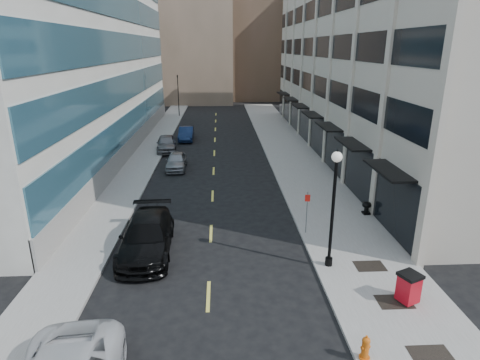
{
  "coord_description": "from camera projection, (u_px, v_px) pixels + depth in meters",
  "views": [
    {
      "loc": [
        0.61,
        -12.58,
        10.04
      ],
      "look_at": [
        1.8,
        11.0,
        2.15
      ],
      "focal_mm": 30.0,
      "sensor_mm": 36.0,
      "label": 1
    }
  ],
  "objects": [
    {
      "name": "lamppost",
      "position": [
        334.0,
        200.0,
        18.02
      ],
      "size": [
        0.47,
        0.47,
        5.7
      ],
      "color": "black",
      "rests_on": "sidewalk_right"
    },
    {
      "name": "trash_bin",
      "position": [
        409.0,
        287.0,
        16.14
      ],
      "size": [
        1.05,
        1.05,
        1.29
      ],
      "rotation": [
        0.0,
        0.0,
        0.42
      ],
      "color": "#AD0B17",
      "rests_on": "sidewalk_right"
    },
    {
      "name": "car_silver_sedan",
      "position": [
        176.0,
        161.0,
        34.35
      ],
      "size": [
        1.79,
        4.25,
        1.43
      ],
      "primitive_type": "imported",
      "rotation": [
        0.0,
        0.0,
        0.02
      ],
      "color": "gray",
      "rests_on": "ground"
    },
    {
      "name": "sidewalk_left",
      "position": [
        136.0,
        171.0,
        33.68
      ],
      "size": [
        3.0,
        80.0,
        0.15
      ],
      "primitive_type": "cube",
      "color": "gray",
      "rests_on": "ground"
    },
    {
      "name": "building_left",
      "position": [
        38.0,
        47.0,
        36.72
      ],
      "size": [
        16.14,
        46.0,
        20.0
      ],
      "color": "silver",
      "rests_on": "ground"
    },
    {
      "name": "sign_post",
      "position": [
        307.0,
        207.0,
        21.91
      ],
      "size": [
        0.28,
        0.07,
        2.43
      ],
      "rotation": [
        0.0,
        0.0,
        -0.09
      ],
      "color": "slate",
      "rests_on": "sidewalk_right"
    },
    {
      "name": "skyline_stone",
      "position": [
        311.0,
        47.0,
        75.28
      ],
      "size": [
        10.0,
        14.0,
        20.0
      ],
      "primitive_type": "cube",
      "color": "#BBB19E",
      "rests_on": "ground"
    },
    {
      "name": "road_centerline",
      "position": [
        213.0,
        182.0,
        31.17
      ],
      "size": [
        0.15,
        68.2,
        0.01
      ],
      "color": "#D8CC4C",
      "rests_on": "ground"
    },
    {
      "name": "sidewalk_right",
      "position": [
        301.0,
        169.0,
        34.35
      ],
      "size": [
        5.0,
        80.0,
        0.15
      ],
      "primitive_type": "cube",
      "color": "gray",
      "rests_on": "ground"
    },
    {
      "name": "fire_hydrant",
      "position": [
        365.0,
        348.0,
        13.24
      ],
      "size": [
        0.36,
        0.36,
        0.9
      ],
      "rotation": [
        0.0,
        0.0,
        0.3
      ],
      "color": "orange",
      "rests_on": "sidewalk_right"
    },
    {
      "name": "car_blue_sedan",
      "position": [
        186.0,
        134.0,
        44.96
      ],
      "size": [
        1.62,
        4.52,
        1.48
      ],
      "primitive_type": "imported",
      "rotation": [
        0.0,
        0.0,
        0.01
      ],
      "color": "#112143",
      "rests_on": "ground"
    },
    {
      "name": "car_grey_sedan",
      "position": [
        166.0,
        143.0,
        40.16
      ],
      "size": [
        2.38,
        4.88,
        1.6
      ],
      "primitive_type": "imported",
      "rotation": [
        0.0,
        0.0,
        0.11
      ],
      "color": "slate",
      "rests_on": "ground"
    },
    {
      "name": "grate_mid",
      "position": [
        394.0,
        302.0,
        16.33
      ],
      "size": [
        1.4,
        1.0,
        0.01
      ],
      "primitive_type": "cube",
      "color": "black",
      "rests_on": "sidewalk_right"
    },
    {
      "name": "building_right",
      "position": [
        388.0,
        58.0,
        38.6
      ],
      "size": [
        15.3,
        46.5,
        18.25
      ],
      "color": "#BBB19E",
      "rests_on": "ground"
    },
    {
      "name": "skyline_brown",
      "position": [
        256.0,
        9.0,
        78.27
      ],
      "size": [
        12.0,
        16.0,
        34.0
      ],
      "primitive_type": "cube",
      "color": "brown",
      "rests_on": "ground"
    },
    {
      "name": "skyline_tan_far",
      "position": [
        150.0,
        42.0,
        84.81
      ],
      "size": [
        12.0,
        14.0,
        22.0
      ],
      "primitive_type": "cube",
      "color": "#90745E",
      "rests_on": "ground"
    },
    {
      "name": "grate_near",
      "position": [
        431.0,
        355.0,
        13.49
      ],
      "size": [
        1.4,
        1.0,
        0.01
      ],
      "primitive_type": "cube",
      "color": "black",
      "rests_on": "sidewalk_right"
    },
    {
      "name": "skyline_tan_near",
      "position": [
        194.0,
        24.0,
        74.86
      ],
      "size": [
        14.0,
        18.0,
        28.0
      ],
      "primitive_type": "cube",
      "color": "#90745E",
      "rests_on": "ground"
    },
    {
      "name": "urn_planter",
      "position": [
        367.0,
        206.0,
        24.77
      ],
      "size": [
        0.58,
        0.58,
        0.8
      ],
      "rotation": [
        0.0,
        0.0,
        0.05
      ],
      "color": "black",
      "rests_on": "sidewalk_right"
    },
    {
      "name": "car_black_pickup",
      "position": [
        147.0,
        236.0,
        20.32
      ],
      "size": [
        2.76,
        6.26,
        1.79
      ],
      "primitive_type": "imported",
      "rotation": [
        0.0,
        0.0,
        0.04
      ],
      "color": "black",
      "rests_on": "ground"
    },
    {
      "name": "traffic_signal",
      "position": [
        177.0,
        78.0,
        58.47
      ],
      "size": [
        0.66,
        0.66,
        6.98
      ],
      "color": "black",
      "rests_on": "ground"
    },
    {
      "name": "grate_far",
      "position": [
        370.0,
        266.0,
        18.98
      ],
      "size": [
        1.4,
        1.0,
        0.01
      ],
      "primitive_type": "cube",
      "color": "black",
      "rests_on": "sidewalk_right"
    },
    {
      "name": "ground",
      "position": [
        207.0,
        327.0,
        15.07
      ],
      "size": [
        160.0,
        160.0,
        0.0
      ],
      "primitive_type": "plane",
      "color": "black",
      "rests_on": "ground"
    }
  ]
}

